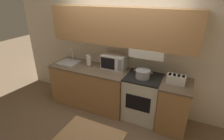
{
  "coord_description": "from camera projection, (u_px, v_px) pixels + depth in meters",
  "views": [
    {
      "loc": [
        1.31,
        -3.29,
        2.4
      ],
      "look_at": [
        0.05,
        -0.59,
        1.08
      ],
      "focal_mm": 28.0,
      "sensor_mm": 36.0,
      "label": 1
    }
  ],
  "objects": [
    {
      "name": "ground_plane",
      "position": [
        120.0,
        102.0,
        4.21
      ],
      "size": [
        16.0,
        16.0,
        0.0
      ],
      "primitive_type": "plane",
      "color": "#7F664C"
    },
    {
      "name": "wall_back",
      "position": [
        121.0,
        40.0,
        3.52
      ],
      "size": [
        5.34,
        0.38,
        2.55
      ],
      "color": "silver",
      "rests_on": "ground_plane"
    },
    {
      "name": "lower_counter_main",
      "position": [
        90.0,
        86.0,
        3.98
      ],
      "size": [
        1.73,
        0.69,
        0.93
      ],
      "color": "tan",
      "rests_on": "ground_plane"
    },
    {
      "name": "lower_counter_right_stub",
      "position": [
        174.0,
        105.0,
        3.27
      ],
      "size": [
        0.54,
        0.69,
        0.93
      ],
      "color": "tan",
      "rests_on": "ground_plane"
    },
    {
      "name": "stove_range",
      "position": [
        142.0,
        97.0,
        3.53
      ],
      "size": [
        0.68,
        0.63,
        0.93
      ],
      "color": "white",
      "rests_on": "ground_plane"
    },
    {
      "name": "cooking_pot",
      "position": [
        143.0,
        74.0,
        3.27
      ],
      "size": [
        0.36,
        0.28,
        0.16
      ],
      "color": "#B7BABF",
      "rests_on": "stove_range"
    },
    {
      "name": "microwave",
      "position": [
        114.0,
        62.0,
        3.66
      ],
      "size": [
        0.5,
        0.31,
        0.31
      ],
      "color": "white",
      "rests_on": "lower_counter_main"
    },
    {
      "name": "toaster",
      "position": [
        176.0,
        79.0,
        3.07
      ],
      "size": [
        0.33,
        0.17,
        0.16
      ],
      "color": "white",
      "rests_on": "lower_counter_right_stub"
    },
    {
      "name": "sink_basin",
      "position": [
        69.0,
        62.0,
        4.0
      ],
      "size": [
        0.45,
        0.42,
        0.29
      ],
      "color": "#B7BABF",
      "rests_on": "lower_counter_main"
    },
    {
      "name": "paper_towel_roll",
      "position": [
        89.0,
        60.0,
        3.81
      ],
      "size": [
        0.12,
        0.12,
        0.25
      ],
      "color": "black",
      "rests_on": "lower_counter_main"
    }
  ]
}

